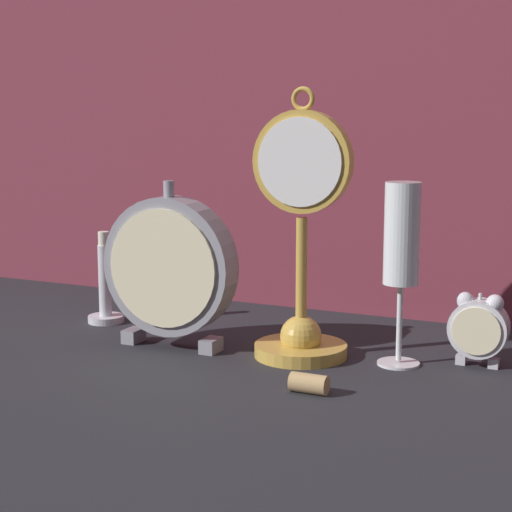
{
  "coord_description": "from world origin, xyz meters",
  "views": [
    {
      "loc": [
        0.45,
        -0.9,
        0.31
      ],
      "look_at": [
        0.0,
        0.08,
        0.12
      ],
      "focal_mm": 60.0,
      "sensor_mm": 36.0,
      "label": 1
    }
  ],
  "objects_px": {
    "alarm_clock_twin_bell": "(479,326)",
    "pocket_watch_on_stand": "(301,259)",
    "brass_candlestick": "(105,293)",
    "mantel_clock_silver": "(170,267)",
    "champagne_flute": "(402,246)",
    "wine_cork": "(309,383)"
  },
  "relations": [
    {
      "from": "pocket_watch_on_stand",
      "to": "champagne_flute",
      "type": "bearing_deg",
      "value": 8.38
    },
    {
      "from": "pocket_watch_on_stand",
      "to": "alarm_clock_twin_bell",
      "type": "xyz_separation_m",
      "value": [
        0.21,
        0.05,
        -0.07
      ]
    },
    {
      "from": "pocket_watch_on_stand",
      "to": "brass_candlestick",
      "type": "xyz_separation_m",
      "value": [
        -0.33,
        0.04,
        -0.08
      ]
    },
    {
      "from": "pocket_watch_on_stand",
      "to": "alarm_clock_twin_bell",
      "type": "relative_size",
      "value": 3.7
    },
    {
      "from": "pocket_watch_on_stand",
      "to": "mantel_clock_silver",
      "type": "height_order",
      "value": "pocket_watch_on_stand"
    },
    {
      "from": "brass_candlestick",
      "to": "mantel_clock_silver",
      "type": "bearing_deg",
      "value": -26.33
    },
    {
      "from": "pocket_watch_on_stand",
      "to": "mantel_clock_silver",
      "type": "xyz_separation_m",
      "value": [
        -0.17,
        -0.03,
        -0.02
      ]
    },
    {
      "from": "brass_candlestick",
      "to": "wine_cork",
      "type": "distance_m",
      "value": 0.43
    },
    {
      "from": "mantel_clock_silver",
      "to": "champagne_flute",
      "type": "relative_size",
      "value": 0.98
    },
    {
      "from": "wine_cork",
      "to": "brass_candlestick",
      "type": "bearing_deg",
      "value": 155.93
    },
    {
      "from": "pocket_watch_on_stand",
      "to": "champagne_flute",
      "type": "distance_m",
      "value": 0.12
    },
    {
      "from": "alarm_clock_twin_bell",
      "to": "wine_cork",
      "type": "xyz_separation_m",
      "value": [
        -0.15,
        -0.18,
        -0.04
      ]
    },
    {
      "from": "mantel_clock_silver",
      "to": "champagne_flute",
      "type": "height_order",
      "value": "champagne_flute"
    },
    {
      "from": "alarm_clock_twin_bell",
      "to": "pocket_watch_on_stand",
      "type": "bearing_deg",
      "value": -166.3
    },
    {
      "from": "mantel_clock_silver",
      "to": "brass_candlestick",
      "type": "xyz_separation_m",
      "value": [
        -0.16,
        0.08,
        -0.06
      ]
    },
    {
      "from": "brass_candlestick",
      "to": "alarm_clock_twin_bell",
      "type": "bearing_deg",
      "value": 0.67
    },
    {
      "from": "mantel_clock_silver",
      "to": "wine_cork",
      "type": "relative_size",
      "value": 5.2
    },
    {
      "from": "alarm_clock_twin_bell",
      "to": "wine_cork",
      "type": "height_order",
      "value": "alarm_clock_twin_bell"
    },
    {
      "from": "alarm_clock_twin_bell",
      "to": "mantel_clock_silver",
      "type": "xyz_separation_m",
      "value": [
        -0.38,
        -0.08,
        0.06
      ]
    },
    {
      "from": "mantel_clock_silver",
      "to": "alarm_clock_twin_bell",
      "type": "bearing_deg",
      "value": 12.37
    },
    {
      "from": "mantel_clock_silver",
      "to": "wine_cork",
      "type": "distance_m",
      "value": 0.27
    },
    {
      "from": "brass_candlestick",
      "to": "wine_cork",
      "type": "xyz_separation_m",
      "value": [
        0.39,
        -0.17,
        -0.03
      ]
    }
  ]
}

